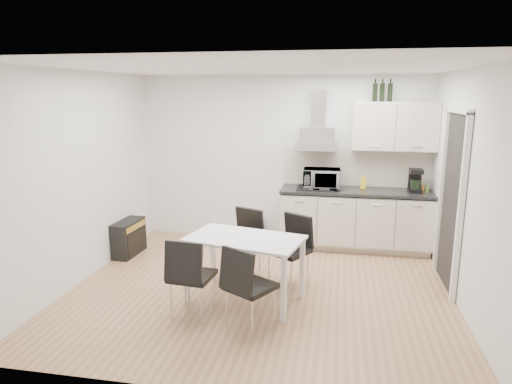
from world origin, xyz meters
TOP-DOWN VIEW (x-y plane):
  - ground at (0.00, 0.00)m, footprint 4.50×4.50m
  - wall_back at (0.00, 2.00)m, footprint 4.50×0.10m
  - wall_front at (0.00, -2.00)m, footprint 4.50×0.10m
  - wall_left at (-2.25, 0.00)m, footprint 0.10×4.00m
  - wall_right at (2.25, 0.00)m, footprint 0.10×4.00m
  - ceiling at (0.00, 0.00)m, footprint 4.50×4.50m
  - doorway at (2.21, 0.55)m, footprint 0.08×1.04m
  - kitchenette at (1.19, 1.73)m, footprint 2.22×0.64m
  - dining_table at (-0.12, -0.32)m, footprint 1.39×0.98m
  - chair_far_left at (-0.30, 0.31)m, footprint 0.60×0.63m
  - chair_far_right at (0.33, 0.15)m, footprint 0.63×0.65m
  - chair_near_left at (-0.58, -0.79)m, footprint 0.49×0.54m
  - chair_near_right at (0.07, -0.94)m, footprint 0.63×0.65m
  - guitar_amp at (-2.10, 0.84)m, footprint 0.30×0.62m
  - floor_speaker at (-0.40, 1.90)m, footprint 0.24×0.23m

SIDE VIEW (x-z plane):
  - ground at x=0.00m, z-range 0.00..0.00m
  - floor_speaker at x=-0.40m, z-range 0.00..0.34m
  - guitar_amp at x=-2.10m, z-range 0.00..0.51m
  - chair_far_left at x=-0.30m, z-range 0.00..0.88m
  - chair_far_right at x=0.33m, z-range 0.00..0.88m
  - chair_near_left at x=-0.58m, z-range 0.00..0.88m
  - chair_near_right at x=0.07m, z-range 0.00..0.88m
  - dining_table at x=-0.12m, z-range 0.28..1.03m
  - kitchenette at x=1.19m, z-range -0.43..2.09m
  - doorway at x=2.21m, z-range 0.00..2.10m
  - wall_back at x=0.00m, z-range 0.00..2.60m
  - wall_front at x=0.00m, z-range 0.00..2.60m
  - wall_left at x=-2.25m, z-range 0.00..2.60m
  - wall_right at x=2.25m, z-range 0.00..2.60m
  - ceiling at x=0.00m, z-range 2.60..2.60m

